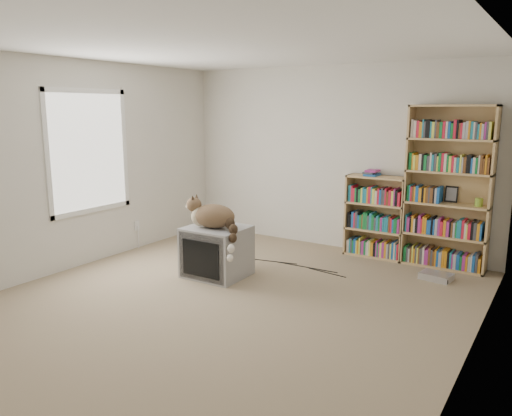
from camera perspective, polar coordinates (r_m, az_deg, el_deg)
The scene contains 16 objects.
floor at distance 5.14m, azimuth -3.14°, elevation -10.63°, with size 4.50×5.00×0.01m, color gray.
wall_back at distance 6.99m, azimuth 8.83°, elevation 5.67°, with size 4.50×0.02×2.50m, color silver.
wall_left at distance 6.39m, azimuth -19.95°, elevation 4.61°, with size 0.02×5.00×2.50m, color silver.
wall_right at distance 3.96m, azimuth 24.12°, elevation 0.57°, with size 0.02×5.00×2.50m, color silver.
ceiling at distance 4.81m, azimuth -3.48°, elevation 18.21°, with size 4.50×5.00×0.02m, color white.
window at distance 6.49m, azimuth -18.58°, elevation 6.12°, with size 0.02×1.22×1.52m, color white.
crt_tv at distance 5.83m, azimuth -4.45°, elevation -4.97°, with size 0.68×0.62×0.58m.
cat at distance 5.64m, azimuth -4.60°, elevation -1.40°, with size 0.80×0.54×0.60m.
bookcase_tall at distance 6.43m, azimuth 21.08°, elevation 1.66°, with size 0.98×0.30×1.97m.
bookcase_short at distance 6.72m, azimuth 13.57°, elevation -1.27°, with size 0.78×0.30×1.07m.
book_stack at distance 6.63m, azimuth 13.04°, elevation 3.96°, with size 0.19×0.24×0.08m, color red.
green_mug at distance 6.36m, azimuth 24.14°, elevation 0.62°, with size 0.09×0.09×0.10m, color #80A930.
framed_print at distance 6.50m, azimuth 21.44°, elevation 1.49°, with size 0.15×0.01×0.20m, color black.
dvd_player at distance 6.10m, azimuth 19.90°, elevation -7.35°, with size 0.34×0.24×0.08m, color silver.
wall_outlet at distance 7.14m, azimuth -13.46°, elevation -1.96°, with size 0.01×0.08×0.13m, color silver.
floor_cables at distance 6.34m, azimuth 4.83°, elevation -6.33°, with size 1.20×0.70×0.01m, color black, non-canonical shape.
Camera 1 is at (2.80, -3.87, 1.92)m, focal length 35.00 mm.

